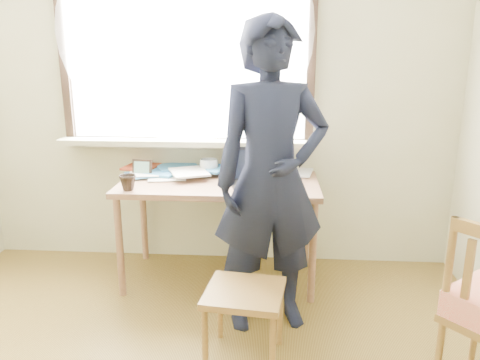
# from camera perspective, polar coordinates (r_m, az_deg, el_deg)

# --- Properties ---
(room_shell) EXTENTS (3.52, 4.02, 2.61)m
(room_shell) POSITION_cam_1_polar(r_m,az_deg,el_deg) (1.66, -12.09, 17.73)
(room_shell) COLOR beige
(room_shell) RESTS_ON ground
(desk) EXTENTS (1.33, 0.67, 0.71)m
(desk) POSITION_cam_1_polar(r_m,az_deg,el_deg) (3.18, -2.53, -1.46)
(desk) COLOR brown
(desk) RESTS_ON ground
(laptop) EXTENTS (0.39, 0.34, 0.23)m
(laptop) POSITION_cam_1_polar(r_m,az_deg,el_deg) (3.10, 2.00, 0.57)
(laptop) COLOR black
(laptop) RESTS_ON desk
(mug_white) EXTENTS (0.15, 0.15, 0.11)m
(mug_white) POSITION_cam_1_polar(r_m,az_deg,el_deg) (3.36, -3.79, 1.68)
(mug_white) COLOR white
(mug_white) RESTS_ON desk
(mug_dark) EXTENTS (0.15, 0.15, 0.10)m
(mug_dark) POSITION_cam_1_polar(r_m,az_deg,el_deg) (3.03, -13.51, -0.31)
(mug_dark) COLOR black
(mug_dark) RESTS_ON desk
(mouse) EXTENTS (0.09, 0.06, 0.03)m
(mouse) POSITION_cam_1_polar(r_m,az_deg,el_deg) (3.04, 5.75, -0.53)
(mouse) COLOR black
(mouse) RESTS_ON desk
(desk_clutter) EXTENTS (0.71, 0.52, 0.05)m
(desk_clutter) POSITION_cam_1_polar(r_m,az_deg,el_deg) (3.39, -8.73, 1.14)
(desk_clutter) COLOR white
(desk_clutter) RESTS_ON desk
(book_a) EXTENTS (0.30, 0.34, 0.03)m
(book_a) POSITION_cam_1_polar(r_m,az_deg,el_deg) (3.41, -9.68, 1.01)
(book_a) COLOR white
(book_a) RESTS_ON desk
(book_b) EXTENTS (0.23, 0.28, 0.02)m
(book_b) POSITION_cam_1_polar(r_m,az_deg,el_deg) (3.39, 5.62, 0.98)
(book_b) COLOR white
(book_b) RESTS_ON desk
(picture_frame) EXTENTS (0.14, 0.03, 0.11)m
(picture_frame) POSITION_cam_1_polar(r_m,az_deg,el_deg) (3.35, -11.83, 1.37)
(picture_frame) COLOR black
(picture_frame) RESTS_ON desk
(work_chair) EXTENTS (0.43, 0.41, 0.40)m
(work_chair) POSITION_cam_1_polar(r_m,az_deg,el_deg) (2.46, 0.54, -14.50)
(work_chair) COLOR brown
(work_chair) RESTS_ON ground
(person) EXTENTS (0.73, 0.57, 1.76)m
(person) POSITION_cam_1_polar(r_m,az_deg,el_deg) (2.60, 3.81, 0.11)
(person) COLOR black
(person) RESTS_ON ground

